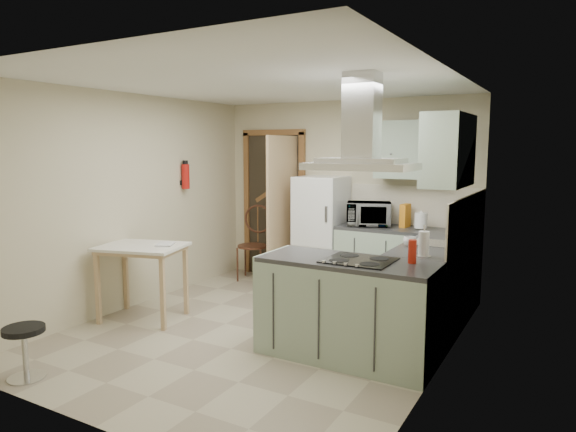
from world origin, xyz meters
The scene contains 28 objects.
floor centered at (0.00, 0.00, 0.00)m, with size 4.20×4.20×0.00m, color tan.
ceiling centered at (0.00, 0.00, 2.50)m, with size 4.20×4.20×0.00m, color silver.
back_wall centered at (0.00, 2.10, 1.25)m, with size 3.60×3.60×0.00m, color #C3B897.
left_wall centered at (-1.80, 0.00, 1.25)m, with size 4.20×4.20×0.00m, color #C3B897.
right_wall centered at (1.80, 0.00, 1.25)m, with size 4.20×4.20×0.00m, color #C3B897.
doorway centered at (-1.10, 2.07, 1.05)m, with size 1.10×0.12×2.10m, color brown.
fridge centered at (-0.20, 1.80, 0.75)m, with size 0.60×0.60×1.50m, color white.
counter_back centered at (0.66, 1.80, 0.45)m, with size 1.08×0.60×0.90m, color #9EB2A0.
counter_right centered at (1.50, 1.12, 0.45)m, with size 0.60×1.95×0.90m, color #9EB2A0.
splashback centered at (0.96, 2.09, 1.15)m, with size 1.68×0.02×0.50m, color beige.
wall_cabinet_back centered at (0.95, 1.93, 1.85)m, with size 0.85×0.35×0.70m, color #9EB2A0.
wall_cabinet_right centered at (1.62, 0.85, 1.85)m, with size 0.35×0.90×0.70m, color #9EB2A0.
peninsula centered at (1.02, -0.18, 0.45)m, with size 1.55×0.65×0.90m, color #9EB2A0.
hob centered at (1.12, -0.18, 0.91)m, with size 0.58×0.50×0.01m, color black.
extractor_hood centered at (1.12, -0.18, 1.72)m, with size 0.90×0.55×0.10m, color silver.
sink centered at (1.50, 0.95, 0.91)m, with size 0.45×0.40×0.01m, color silver.
fire_extinguisher centered at (-1.74, 0.90, 1.50)m, with size 0.10×0.10×0.32m, color #B2140F.
drop_leaf_table centered at (-1.34, -0.31, 0.41)m, with size 0.88×0.66×0.83m, color tan.
bentwood_chair centered at (-1.24, 1.72, 0.48)m, with size 0.43×0.43×0.96m, color #542B1C.
stool centered at (-1.10, -1.87, 0.22)m, with size 0.33×0.33×0.44m, color black.
microwave centered at (0.48, 1.77, 1.05)m, with size 0.54×0.36×0.30m, color black.
kettle centered at (1.13, 1.79, 1.01)m, with size 0.15×0.15×0.22m, color white.
cereal_box centered at (0.91, 1.89, 1.04)m, with size 0.08×0.19×0.29m, color orange.
soap_bottle centered at (1.63, 1.33, 0.99)m, with size 0.08×0.08×0.18m, color #B0B1BC.
paper_towel centered at (1.57, 0.27, 1.02)m, with size 0.09×0.09×0.24m, color silver.
cup centered at (1.31, 0.69, 0.95)m, with size 0.12×0.12×0.10m, color silver.
red_bottle centered at (1.55, -0.04, 1.00)m, with size 0.07×0.07×0.20m, color red.
book centered at (-1.20, -0.21, 0.88)m, with size 0.17×0.24×0.11m, color maroon.
Camera 1 is at (2.74, -4.28, 1.88)m, focal length 32.00 mm.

